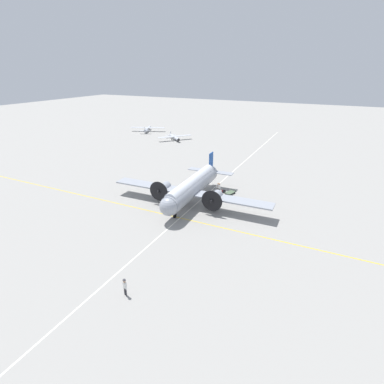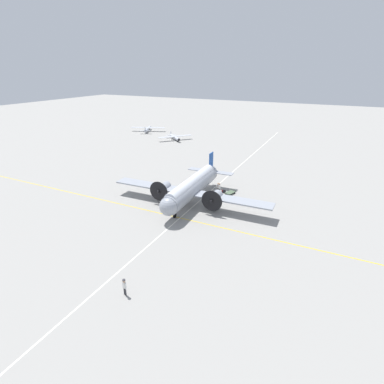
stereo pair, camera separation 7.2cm
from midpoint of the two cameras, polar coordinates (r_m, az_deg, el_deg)
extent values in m
plane|color=gray|center=(45.52, -0.05, -1.96)|extent=(300.00, 300.00, 0.00)
cube|color=gold|center=(41.27, -3.33, -4.72)|extent=(120.00, 0.16, 0.01)
cube|color=silver|center=(45.20, 0.88, -2.15)|extent=(0.16, 120.00, 0.01)
cylinder|color=#9399A3|center=(44.58, -0.05, 0.84)|extent=(3.03, 14.54, 2.60)
cylinder|color=silver|center=(44.32, -0.05, 1.70)|extent=(2.23, 13.81, 1.82)
sphere|color=#9399A3|center=(38.65, -4.50, -2.77)|extent=(2.47, 2.47, 2.47)
cylinder|color=#9399A3|center=(50.80, 3.34, 3.73)|extent=(1.51, 2.86, 1.43)
cube|color=#194799|center=(50.72, 3.61, 5.85)|extent=(0.19, 1.59, 2.99)
cube|color=#9399A3|center=(51.07, 3.49, 3.98)|extent=(7.91, 1.65, 0.10)
cube|color=#9399A3|center=(43.81, -0.62, -0.02)|extent=(24.64, 3.03, 0.20)
cylinder|color=#9399A3|center=(42.13, 4.40, -1.01)|extent=(1.50, 2.51, 1.43)
cylinder|color=black|center=(40.96, 3.74, -1.71)|extent=(3.00, 0.13, 3.00)
sphere|color=black|center=(40.85, 3.67, -1.77)|extent=(0.50, 0.50, 0.50)
cylinder|color=#9399A3|center=(45.40, -5.54, 0.73)|extent=(1.50, 2.51, 1.43)
cylinder|color=black|center=(44.32, -6.40, 0.14)|extent=(3.00, 0.13, 3.00)
sphere|color=black|center=(44.22, -6.48, 0.08)|extent=(0.50, 0.50, 0.50)
cylinder|color=#4C4C51|center=(42.77, 4.47, -2.19)|extent=(0.18, 0.18, 0.97)
cylinder|color=black|center=(42.98, 4.45, -2.78)|extent=(0.33, 1.11, 1.10)
cylinder|color=#4C4C51|center=(46.00, -5.34, -0.39)|extent=(0.18, 0.18, 0.97)
cylinder|color=black|center=(46.19, -5.32, -0.94)|extent=(0.33, 1.11, 1.10)
cylinder|color=#4C4C51|center=(40.61, -3.36, -3.96)|extent=(0.14, 0.14, 0.88)
cylinder|color=black|center=(40.81, -3.34, -4.51)|extent=(0.20, 0.71, 0.70)
cylinder|color=#2D2D33|center=(28.91, -12.77, -17.87)|extent=(0.12, 0.12, 0.81)
cylinder|color=#2D2D33|center=(28.75, -12.52, -18.11)|extent=(0.12, 0.12, 0.81)
cube|color=white|center=(28.38, -12.77, -16.90)|extent=(0.43, 0.31, 0.61)
sphere|color=tan|center=(28.11, -12.85, -16.21)|extent=(0.27, 0.27, 0.27)
cylinder|color=white|center=(28.57, -13.02, -16.71)|extent=(0.09, 0.09, 0.58)
cylinder|color=white|center=(28.23, -12.51, -17.20)|extent=(0.09, 0.09, 0.58)
cube|color=black|center=(28.37, -12.61, -16.71)|extent=(0.05, 0.03, 0.39)
cylinder|color=#2D2D33|center=(28.04, -12.87, -16.03)|extent=(0.37, 0.37, 0.07)
cylinder|color=#473D2D|center=(49.19, 5.04, 0.37)|extent=(0.11, 0.11, 0.79)
cylinder|color=#473D2D|center=(49.23, 4.77, 0.40)|extent=(0.11, 0.11, 0.79)
cube|color=white|center=(48.95, 4.93, 1.13)|extent=(0.41, 0.25, 0.59)
sphere|color=tan|center=(48.80, 4.95, 1.60)|extent=(0.26, 0.26, 0.26)
cylinder|color=white|center=(48.93, 5.20, 1.07)|extent=(0.09, 0.09, 0.56)
cylinder|color=white|center=(49.00, 4.66, 1.13)|extent=(0.09, 0.09, 0.56)
cube|color=maroon|center=(48.84, 4.91, 1.17)|extent=(0.05, 0.02, 0.38)
cylinder|color=#2D2D33|center=(48.86, 5.07, 0.26)|extent=(0.13, 0.13, 0.86)
cylinder|color=#2D2D33|center=(48.65, 5.21, 0.16)|extent=(0.13, 0.13, 0.86)
cube|color=white|center=(48.48, 5.17, 1.03)|extent=(0.44, 0.41, 0.64)
sphere|color=tan|center=(48.31, 5.19, 1.54)|extent=(0.29, 0.29, 0.29)
cylinder|color=white|center=(48.69, 5.02, 1.09)|extent=(0.10, 0.10, 0.61)
cylinder|color=white|center=(48.28, 5.32, 0.89)|extent=(0.10, 0.10, 0.61)
cube|color=#232328|center=(49.04, 6.12, 0.10)|extent=(0.47, 0.20, 0.53)
cube|color=black|center=(48.93, 6.13, 0.42)|extent=(0.17, 0.14, 0.02)
cube|color=maroon|center=(49.11, 5.88, 0.10)|extent=(0.43, 0.14, 0.46)
cube|color=#551515|center=(49.01, 5.89, 0.38)|extent=(0.15, 0.10, 0.02)
cube|color=#4C6047|center=(48.77, 7.24, -0.04)|extent=(1.42, 1.92, 0.04)
cube|color=#4C6047|center=(49.33, 7.79, 0.50)|extent=(0.99, 0.30, 0.04)
cylinder|color=#4C6047|center=(49.13, 8.25, 0.24)|extent=(0.04, 0.04, 0.22)
cylinder|color=#4C6047|center=(49.61, 7.33, 0.51)|extent=(0.04, 0.04, 0.22)
cylinder|color=black|center=(48.12, 7.19, -0.57)|extent=(0.13, 0.29, 0.28)
cylinder|color=black|center=(48.53, 6.40, -0.32)|extent=(0.13, 0.29, 0.28)
cylinder|color=black|center=(49.14, 8.05, -0.11)|extent=(0.13, 0.29, 0.28)
cylinder|color=black|center=(49.54, 7.26, 0.12)|extent=(0.13, 0.29, 0.28)
cylinder|color=#B7BCC6|center=(98.99, -8.51, 11.78)|extent=(3.51, 7.07, 0.89)
sphere|color=black|center=(102.62, -8.05, 12.18)|extent=(0.80, 0.80, 0.80)
cube|color=#B7BCC6|center=(99.30, -8.47, 12.05)|extent=(10.53, 5.08, 0.08)
cube|color=#B7BCC6|center=(95.46, -8.99, 11.79)|extent=(0.29, 0.62, 1.15)
cube|color=#B7BCC6|center=(95.57, -8.97, 11.45)|extent=(3.50, 1.84, 0.04)
cylinder|color=black|center=(101.58, -8.17, 11.69)|extent=(0.18, 0.29, 0.28)
cylinder|color=#4C4C51|center=(101.56, -8.17, 11.75)|extent=(0.06, 0.06, 0.21)
cylinder|color=black|center=(98.90, -9.00, 11.35)|extent=(0.18, 0.29, 0.28)
cylinder|color=#4C4C51|center=(98.88, -9.00, 11.41)|extent=(0.06, 0.06, 0.21)
cylinder|color=black|center=(98.55, -8.07, 11.36)|extent=(0.18, 0.29, 0.28)
cylinder|color=#4C4C51|center=(98.53, -8.07, 11.42)|extent=(0.06, 0.06, 0.21)
cylinder|color=#B7BCC6|center=(86.09, -3.39, 10.35)|extent=(5.48, 4.85, 0.80)
sphere|color=black|center=(82.97, -2.57, 9.90)|extent=(0.72, 0.72, 0.72)
cube|color=#B7BCC6|center=(85.68, -3.31, 10.54)|extent=(7.13, 8.10, 0.08)
cube|color=#B7BCC6|center=(88.90, -4.12, 11.14)|extent=(0.48, 0.42, 1.04)
cube|color=#B7BCC6|center=(89.00, -4.12, 10.81)|extent=(2.46, 2.75, 0.04)
cylinder|color=black|center=(84.10, -2.83, 9.64)|extent=(0.26, 0.24, 0.28)
cylinder|color=#4C4C51|center=(84.07, -2.83, 9.71)|extent=(0.06, 0.06, 0.21)
cylinder|color=black|center=(86.79, -3.01, 10.04)|extent=(0.26, 0.24, 0.28)
cylinder|color=#4C4C51|center=(86.77, -3.01, 10.11)|extent=(0.06, 0.06, 0.21)
cylinder|color=black|center=(86.31, -3.93, 9.95)|extent=(0.26, 0.24, 0.28)
cylinder|color=#4C4C51|center=(86.29, -3.93, 10.02)|extent=(0.06, 0.06, 0.21)
camera|label=1|loc=(0.04, -90.05, -0.02)|focal=28.00mm
camera|label=2|loc=(0.04, 89.95, 0.02)|focal=28.00mm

